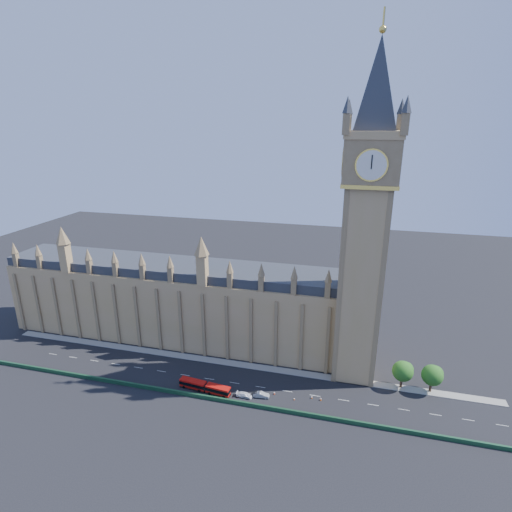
% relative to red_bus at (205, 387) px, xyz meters
% --- Properties ---
extents(ground, '(400.00, 400.00, 0.00)m').
position_rel_red_bus_xyz_m(ground, '(3.23, 5.70, -1.40)').
color(ground, black).
rests_on(ground, ground).
extents(palace_westminster, '(120.00, 20.00, 28.00)m').
position_rel_red_bus_xyz_m(palace_westminster, '(-21.77, 27.70, 12.47)').
color(palace_westminster, tan).
rests_on(palace_westminster, ground).
extents(elizabeth_tower, '(20.59, 20.59, 105.00)m').
position_rel_red_bus_xyz_m(elizabeth_tower, '(41.23, 19.70, 53.16)').
color(elizabeth_tower, tan).
rests_on(elizabeth_tower, ground).
extents(bridge_parapet, '(160.00, 0.60, 1.20)m').
position_rel_red_bus_xyz_m(bridge_parapet, '(3.23, -3.30, -0.80)').
color(bridge_parapet, '#1E4C2D').
rests_on(bridge_parapet, ground).
extents(kerb_north, '(160.00, 3.00, 0.16)m').
position_rel_red_bus_xyz_m(kerb_north, '(3.23, 15.20, -1.32)').
color(kerb_north, gray).
rests_on(kerb_north, ground).
extents(tree_east_near, '(6.00, 6.00, 8.50)m').
position_rel_red_bus_xyz_m(tree_east_near, '(55.45, 15.79, 4.25)').
color(tree_east_near, '#382619').
rests_on(tree_east_near, ground).
extents(tree_east_far, '(6.00, 6.00, 8.50)m').
position_rel_red_bus_xyz_m(tree_east_far, '(63.45, 15.79, 4.25)').
color(tree_east_far, '#382619').
rests_on(tree_east_far, ground).
extents(red_bus, '(15.77, 4.01, 2.65)m').
position_rel_red_bus_xyz_m(red_bus, '(0.00, 0.00, 0.00)').
color(red_bus, '#BB110C').
rests_on(red_bus, ground).
extents(car_grey, '(4.57, 2.34, 1.49)m').
position_rel_red_bus_xyz_m(car_grey, '(15.69, 1.47, -0.65)').
color(car_grey, '#3A3C41').
rests_on(car_grey, ground).
extents(car_silver, '(4.63, 1.92, 1.49)m').
position_rel_red_bus_xyz_m(car_silver, '(16.52, 1.33, -0.65)').
color(car_silver, '#9A9DA1').
rests_on(car_silver, ground).
extents(car_white, '(4.68, 1.91, 1.36)m').
position_rel_red_bus_xyz_m(car_white, '(11.82, 0.24, -0.72)').
color(car_white, white).
rests_on(car_white, ground).
extents(cone_a, '(0.49, 0.49, 0.77)m').
position_rel_red_bus_xyz_m(cone_a, '(32.97, 4.08, -1.02)').
color(cone_a, black).
rests_on(cone_a, ground).
extents(cone_b, '(0.53, 0.53, 0.63)m').
position_rel_red_bus_xyz_m(cone_b, '(25.73, 2.44, -1.09)').
color(cone_b, black).
rests_on(cone_b, ground).
extents(cone_c, '(0.58, 0.58, 0.71)m').
position_rel_red_bus_xyz_m(cone_c, '(30.44, 4.31, -1.05)').
color(cone_c, black).
rests_on(cone_c, ground).
extents(cone_d, '(0.55, 0.55, 0.76)m').
position_rel_red_bus_xyz_m(cone_d, '(19.83, 3.46, -1.02)').
color(cone_d, black).
rests_on(cone_d, ground).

